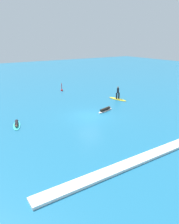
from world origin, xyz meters
name	(u,v)px	position (x,y,z in m)	size (l,w,h in m)	color
ground_plane	(89,116)	(0.00, 0.00, 0.00)	(120.00, 120.00, 0.00)	#1E6B93
surfer_on_yellow_board	(118,97)	(7.09, 3.67, 0.41)	(1.34, 3.02, 1.83)	yellow
surfer_on_white_board	(105,110)	(2.57, 0.53, 0.17)	(2.51, 1.21, 0.41)	white
surfer_on_teal_board	(17,124)	(-7.47, 1.64, 0.14)	(1.40, 2.67, 0.40)	#33C6CC
marker_buoy	(62,90)	(2.78, 12.54, 0.20)	(0.36, 0.36, 1.32)	red
wave_crest	(159,152)	(0.00, -9.56, 0.09)	(19.79, 0.90, 0.18)	white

